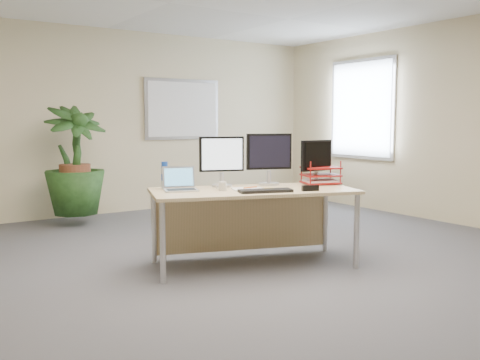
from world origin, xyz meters
TOP-DOWN VIEW (x-y plane):
  - floor at (0.00, 0.00)m, footprint 8.00×8.00m
  - back_wall at (0.00, 4.00)m, footprint 7.00×0.04m
  - whiteboard at (1.20, 3.97)m, footprint 1.30×0.04m
  - window at (3.47, 2.30)m, footprint 0.04×1.30m
  - desk at (0.11, 0.55)m, footprint 2.06×1.37m
  - floor_plant at (-0.72, 3.36)m, footprint 0.99×0.99m
  - monitor_left at (-0.06, 0.79)m, footprint 0.43×0.20m
  - monitor_right at (0.41, 0.64)m, footprint 0.45×0.21m
  - monitor_dark at (0.85, 0.43)m, footprint 0.40×0.18m
  - laptop at (-0.53, 0.77)m, footprint 0.37×0.35m
  - keyboard at (0.05, 0.22)m, footprint 0.51×0.31m
  - coffee_mug at (-0.22, 0.52)m, footprint 0.11×0.07m
  - spiral_notebook at (0.02, 0.45)m, footprint 0.34×0.30m
  - orange_pen at (0.06, 0.47)m, footprint 0.15×0.02m
  - yellow_highlighter at (0.21, 0.34)m, footprint 0.11×0.07m
  - water_bottle at (-0.58, 0.97)m, footprint 0.07×0.07m
  - letter_tray at (0.89, 0.40)m, footprint 0.42×0.37m
  - stapler at (0.44, 0.06)m, footprint 0.16×0.09m

SIDE VIEW (x-z plane):
  - floor at x=0.00m, z-range 0.00..0.00m
  - desk at x=0.11m, z-range 0.21..0.94m
  - spiral_notebook at x=0.02m, z-range 0.73..0.74m
  - yellow_highlighter at x=0.21m, z-range 0.73..0.75m
  - keyboard at x=0.05m, z-range 0.73..0.76m
  - orange_pen at x=0.06m, z-range 0.74..0.75m
  - floor_plant at x=-0.72m, z-range 0.00..1.50m
  - stapler at x=0.44m, z-range 0.73..0.78m
  - coffee_mug at x=-0.22m, z-range 0.73..0.81m
  - laptop at x=-0.53m, z-range 0.68..0.90m
  - letter_tray at x=0.89m, z-range 0.72..0.89m
  - water_bottle at x=-0.58m, z-range 0.72..0.98m
  - monitor_dark at x=0.85m, z-range 0.76..1.21m
  - monitor_left at x=-0.06m, z-range 0.77..1.26m
  - monitor_right at x=0.41m, z-range 0.77..1.28m
  - back_wall at x=0.00m, z-range 0.00..2.70m
  - whiteboard at x=1.20m, z-range 1.07..2.02m
  - window at x=3.47m, z-range 0.77..2.33m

